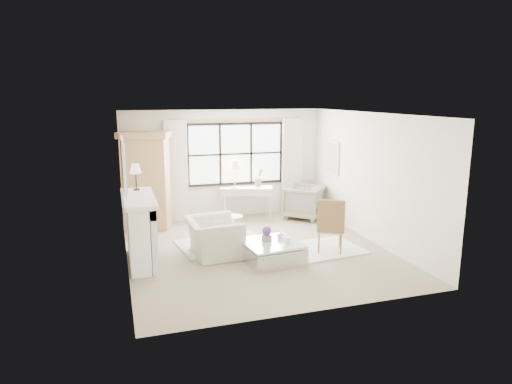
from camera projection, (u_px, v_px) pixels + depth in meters
floor at (257, 250)px, 9.12m from camera, size 5.50×5.50×0.00m
ceiling at (257, 114)px, 8.56m from camera, size 5.50×5.50×0.00m
wall_back at (224, 164)px, 11.41m from camera, size 5.00×0.00×5.00m
wall_front at (317, 221)px, 6.27m from camera, size 5.00×0.00×5.00m
wall_left at (123, 192)px, 8.11m from camera, size 0.00×5.50×5.50m
wall_right at (370, 177)px, 9.57m from camera, size 0.00×5.50×5.50m
window_pane at (236, 154)px, 11.42m from camera, size 2.40×0.02×1.50m
window_frame at (236, 154)px, 11.41m from camera, size 2.50×0.04×1.50m
curtain_rod at (236, 119)px, 11.18m from camera, size 3.30×0.04×0.04m
curtain_left at (177, 172)px, 10.98m from camera, size 0.55×0.10×2.47m
curtain_right at (292, 166)px, 11.86m from camera, size 0.55×0.10×2.47m
fireplace at (138, 229)px, 8.32m from camera, size 0.58×1.66×1.26m
mirror_frame at (123, 165)px, 8.01m from camera, size 0.05×1.15×0.95m
mirror_glass at (125, 165)px, 8.02m from camera, size 0.02×1.00×0.80m
art_frame at (333, 158)px, 11.11m from camera, size 0.04×0.62×0.82m
art_canvas at (332, 158)px, 11.10m from camera, size 0.01×0.52×0.72m
mantel_lamp at (136, 170)px, 8.65m from camera, size 0.22×0.22×0.51m
armoire at (146, 180)px, 10.48m from camera, size 1.28×1.02×2.24m
console_table at (246, 203)px, 11.43m from camera, size 1.38×0.83×0.80m
console_lamp at (235, 165)px, 11.15m from camera, size 0.28×0.28×0.69m
orchid_plant at (259, 177)px, 11.41m from camera, size 0.27×0.24×0.45m
side_table at (234, 224)px, 9.82m from camera, size 0.40×0.40×0.51m
rug_left at (223, 244)px, 9.47m from camera, size 1.95×1.50×0.03m
rug_right at (319, 249)px, 9.15m from camera, size 1.74×1.37×0.03m
club_armchair at (214, 237)px, 8.78m from camera, size 1.01×1.15×0.72m
wingback_chair at (304, 202)px, 11.46m from camera, size 1.27×1.27×0.83m
french_chair at (330, 237)px, 8.98m from camera, size 0.64×0.64×1.08m
coffee_table at (271, 252)px, 8.48m from camera, size 1.10×1.10×0.38m
planter_box at (267, 238)px, 8.49m from camera, size 0.16×0.16×0.11m
planter_flowers at (267, 231)px, 8.47m from camera, size 0.17×0.17×0.17m
pillar_candle at (288, 241)px, 8.33m from camera, size 0.09×0.09×0.12m
coffee_vase at (280, 234)px, 8.67m from camera, size 0.17×0.17×0.15m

